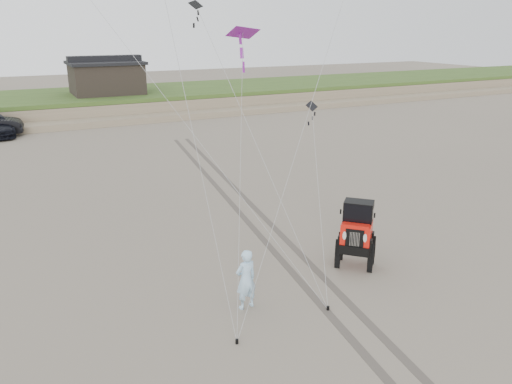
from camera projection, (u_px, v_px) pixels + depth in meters
ground at (308, 311)px, 13.80m from camera, size 160.00×160.00×0.00m
dune_ridge at (85, 104)px, 45.28m from camera, size 160.00×14.25×1.73m
cabin at (106, 77)px, 44.96m from camera, size 6.40×5.40×3.35m
jeep at (356, 241)px, 16.10m from camera, size 4.79×4.80×1.76m
man at (246, 279)px, 13.70m from camera, size 0.69×0.50×1.75m
kite_flock at (241, 2)px, 19.42m from camera, size 10.05×7.30×9.35m
stake_main at (237, 341)px, 12.35m from camera, size 0.08×0.08×0.12m
stake_aux at (328, 308)px, 13.81m from camera, size 0.08×0.08×0.12m
tire_tracks at (247, 210)px, 21.43m from camera, size 5.22×29.74×0.01m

